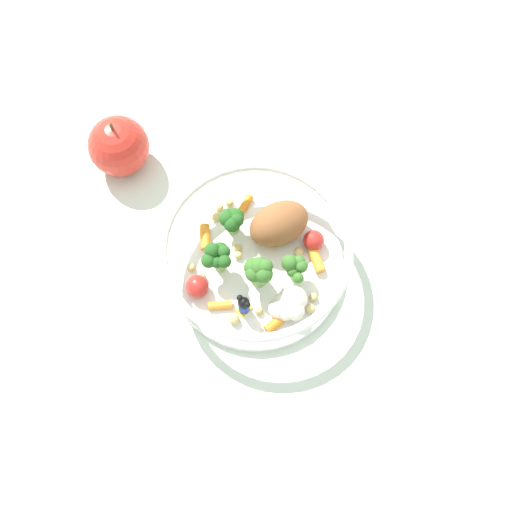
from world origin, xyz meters
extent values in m
plane|color=silver|center=(0.00, 0.00, 0.00)|extent=(2.40, 2.40, 0.00)
cylinder|color=white|center=(0.02, 0.01, 0.01)|extent=(0.20, 0.20, 0.01)
torus|color=white|center=(0.02, 0.01, 0.06)|extent=(0.21, 0.21, 0.01)
ellipsoid|color=brown|center=(0.06, -0.01, 0.04)|extent=(0.08, 0.09, 0.05)
cylinder|color=#7FAD5B|center=(0.06, 0.05, 0.02)|extent=(0.01, 0.01, 0.02)
sphere|color=#23561E|center=(0.06, 0.05, 0.04)|extent=(0.01, 0.01, 0.01)
sphere|color=#23561E|center=(0.06, 0.05, 0.04)|extent=(0.01, 0.01, 0.01)
sphere|color=#23561E|center=(0.06, 0.05, 0.04)|extent=(0.02, 0.02, 0.02)
sphere|color=#23561E|center=(0.05, 0.05, 0.04)|extent=(0.02, 0.02, 0.02)
sphere|color=#23561E|center=(0.05, 0.04, 0.05)|extent=(0.02, 0.02, 0.02)
sphere|color=#23561E|center=(0.06, 0.04, 0.04)|extent=(0.02, 0.02, 0.02)
cylinder|color=#7FAD5B|center=(0.00, 0.01, 0.03)|extent=(0.02, 0.02, 0.03)
sphere|color=#386B28|center=(0.00, 0.01, 0.05)|extent=(0.02, 0.02, 0.02)
sphere|color=#386B28|center=(0.00, 0.01, 0.05)|extent=(0.02, 0.02, 0.02)
sphere|color=#386B28|center=(-0.01, 0.01, 0.05)|extent=(0.02, 0.02, 0.02)
sphere|color=#386B28|center=(-0.01, 0.00, 0.05)|extent=(0.02, 0.02, 0.02)
sphere|color=#386B28|center=(0.00, 0.00, 0.06)|extent=(0.02, 0.02, 0.02)
cylinder|color=#7FAD5B|center=(0.01, 0.05, 0.02)|extent=(0.01, 0.01, 0.03)
sphere|color=#23561E|center=(0.01, 0.05, 0.05)|extent=(0.02, 0.02, 0.02)
sphere|color=#23561E|center=(0.01, 0.06, 0.05)|extent=(0.02, 0.02, 0.02)
sphere|color=#23561E|center=(0.00, 0.06, 0.05)|extent=(0.02, 0.02, 0.02)
sphere|color=#23561E|center=(0.00, 0.05, 0.05)|extent=(0.01, 0.01, 0.01)
sphere|color=#23561E|center=(0.00, 0.04, 0.05)|extent=(0.01, 0.01, 0.01)
sphere|color=#23561E|center=(0.01, 0.05, 0.05)|extent=(0.01, 0.01, 0.01)
cylinder|color=#8EB766|center=(0.01, -0.03, 0.02)|extent=(0.01, 0.01, 0.02)
sphere|color=#386B28|center=(0.02, -0.03, 0.04)|extent=(0.01, 0.01, 0.01)
sphere|color=#386B28|center=(0.01, -0.03, 0.04)|extent=(0.02, 0.02, 0.02)
sphere|color=#386B28|center=(0.01, -0.03, 0.04)|extent=(0.01, 0.01, 0.01)
sphere|color=#386B28|center=(0.00, -0.04, 0.04)|extent=(0.01, 0.01, 0.01)
sphere|color=#386B28|center=(0.01, -0.04, 0.04)|extent=(0.01, 0.01, 0.01)
sphere|color=silver|center=(-0.02, -0.03, 0.02)|extent=(0.03, 0.03, 0.03)
sphere|color=silver|center=(-0.02, -0.03, 0.02)|extent=(0.03, 0.03, 0.03)
sphere|color=silver|center=(-0.03, -0.02, 0.02)|extent=(0.02, 0.02, 0.02)
sphere|color=silver|center=(-0.04, -0.03, 0.02)|extent=(0.02, 0.02, 0.02)
sphere|color=silver|center=(-0.03, -0.04, 0.03)|extent=(0.02, 0.02, 0.02)
sphere|color=silver|center=(-0.02, -0.04, 0.03)|extent=(0.03, 0.03, 0.03)
cube|color=yellow|center=(-0.04, 0.02, 0.01)|extent=(0.02, 0.02, 0.00)
cylinder|color=#1933B2|center=(-0.04, 0.02, 0.02)|extent=(0.02, 0.02, 0.02)
sphere|color=black|center=(-0.04, 0.02, 0.04)|extent=(0.01, 0.01, 0.01)
sphere|color=black|center=(-0.04, 0.01, 0.04)|extent=(0.01, 0.01, 0.01)
sphere|color=black|center=(-0.03, 0.02, 0.04)|extent=(0.01, 0.01, 0.01)
cylinder|color=orange|center=(0.09, 0.04, 0.02)|extent=(0.02, 0.02, 0.01)
cylinder|color=orange|center=(0.04, 0.08, 0.02)|extent=(0.03, 0.02, 0.01)
cylinder|color=orange|center=(-0.05, -0.02, 0.02)|extent=(0.02, 0.02, 0.01)
cylinder|color=orange|center=(-0.04, 0.04, 0.02)|extent=(0.02, 0.03, 0.01)
cylinder|color=orange|center=(0.03, -0.05, 0.02)|extent=(0.03, 0.02, 0.01)
sphere|color=red|center=(-0.02, 0.07, 0.03)|extent=(0.03, 0.03, 0.03)
sphere|color=red|center=(0.05, -0.05, 0.02)|extent=(0.02, 0.02, 0.02)
sphere|color=tan|center=(0.03, 0.04, 0.02)|extent=(0.01, 0.01, 0.01)
sphere|color=#D1B775|center=(0.04, -0.03, 0.02)|extent=(0.01, 0.01, 0.01)
sphere|color=tan|center=(-0.01, -0.06, 0.02)|extent=(0.01, 0.01, 0.01)
sphere|color=tan|center=(-0.04, 0.00, 0.02)|extent=(0.01, 0.01, 0.01)
sphere|color=#D1B775|center=(0.00, 0.08, 0.02)|extent=(0.01, 0.01, 0.01)
sphere|color=#D1B775|center=(0.02, 0.03, 0.02)|extent=(0.01, 0.01, 0.01)
sphere|color=#D1B775|center=(0.07, 0.07, 0.02)|extent=(0.01, 0.01, 0.01)
sphere|color=#D1B775|center=(0.08, 0.07, 0.02)|extent=(0.01, 0.01, 0.01)
sphere|color=tan|center=(0.09, 0.06, 0.02)|extent=(0.01, 0.01, 0.01)
sphere|color=tan|center=(-0.05, 0.02, 0.02)|extent=(0.01, 0.01, 0.01)
sphere|color=#D1B775|center=(-0.02, -0.06, 0.02)|extent=(0.01, 0.01, 0.01)
sphere|color=tan|center=(-0.01, 0.07, 0.02)|extent=(0.01, 0.01, 0.01)
sphere|color=red|center=(0.13, 0.20, 0.04)|extent=(0.07, 0.07, 0.07)
cylinder|color=brown|center=(0.13, 0.20, 0.08)|extent=(0.00, 0.00, 0.01)
camera|label=1|loc=(-0.25, -0.04, 0.71)|focal=45.79mm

